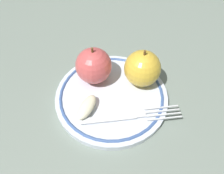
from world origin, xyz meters
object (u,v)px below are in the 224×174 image
at_px(fork, 128,117).
at_px(plate, 112,96).
at_px(apple_slice_front, 87,107).
at_px(apple_red_whole, 142,68).
at_px(apple_second_whole, 94,66).

bearing_deg(fork, plate, 111.56).
bearing_deg(apple_slice_front, apple_red_whole, 148.14).
xyz_separation_m(apple_slice_front, fork, (-0.05, -0.06, -0.01)).
bearing_deg(fork, apple_red_whole, 64.42).
relative_size(plate, fork, 1.26).
distance_m(apple_red_whole, apple_second_whole, 0.10).
height_order(apple_second_whole, apple_slice_front, apple_second_whole).
bearing_deg(apple_red_whole, apple_slice_front, 95.29).
height_order(apple_red_whole, apple_second_whole, same).
relative_size(apple_red_whole, apple_second_whole, 1.00).
bearing_deg(apple_red_whole, apple_second_whole, 56.59).
distance_m(plate, fork, 0.06).
bearing_deg(plate, fork, 179.47).
relative_size(plate, apple_second_whole, 2.75).
height_order(plate, fork, fork).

